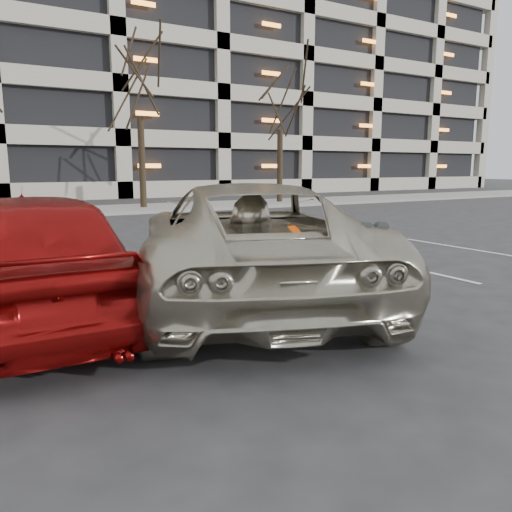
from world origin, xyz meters
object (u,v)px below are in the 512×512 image
tree_d (280,83)px  parking_meter (373,253)px  suv_silver (245,242)px  car_red (28,255)px  tree_c (138,59)px

tree_d → parking_meter: bearing=-120.3°
tree_d → suv_silver: 19.09m
tree_d → car_red: size_ratio=1.71×
car_red → tree_d: bearing=-130.9°
tree_c → tree_d: bearing=0.0°
tree_c → parking_meter: (-3.19, -17.43, -5.25)m
tree_c → car_red: 16.93m
parking_meter → tree_d: bearing=75.7°
tree_c → car_red: bearing=-112.4°
car_red → suv_silver: bearing=173.2°
tree_c → car_red: size_ratio=1.82×
parking_meter → suv_silver: 2.27m
tree_c → tree_d: (7.00, 0.00, -0.39)m
parking_meter → car_red: (-2.92, 2.60, -0.15)m
tree_c → parking_meter: tree_c is taller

